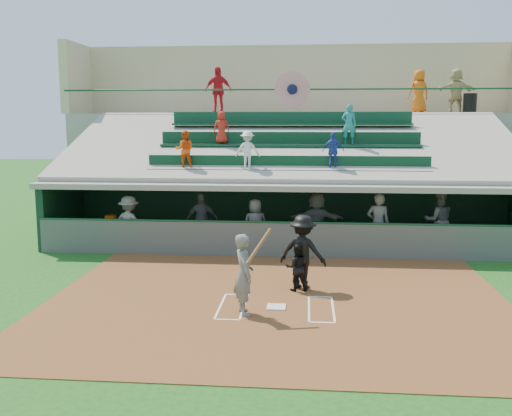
# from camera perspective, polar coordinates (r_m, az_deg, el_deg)

# --- Properties ---
(ground) EXTENTS (100.00, 100.00, 0.00)m
(ground) POSITION_cam_1_polar(r_m,az_deg,el_deg) (13.34, 2.05, -10.00)
(ground) COLOR #194F16
(ground) RESTS_ON ground
(dirt_slab) EXTENTS (11.00, 9.00, 0.02)m
(dirt_slab) POSITION_cam_1_polar(r_m,az_deg,el_deg) (13.81, 2.16, -9.30)
(dirt_slab) COLOR brown
(dirt_slab) RESTS_ON ground
(home_plate) EXTENTS (0.43, 0.43, 0.03)m
(home_plate) POSITION_cam_1_polar(r_m,az_deg,el_deg) (13.33, 2.05, -9.86)
(home_plate) COLOR white
(home_plate) RESTS_ON dirt_slab
(batters_box_chalk) EXTENTS (2.65, 1.85, 0.01)m
(batters_box_chalk) POSITION_cam_1_polar(r_m,az_deg,el_deg) (13.33, 2.05, -9.91)
(batters_box_chalk) COLOR white
(batters_box_chalk) RESTS_ON dirt_slab
(dugout_floor) EXTENTS (16.00, 3.50, 0.04)m
(dugout_floor) POSITION_cam_1_polar(r_m,az_deg,el_deg) (19.84, 3.10, -3.70)
(dugout_floor) COLOR gray
(dugout_floor) RESTS_ON ground
(concourse_slab) EXTENTS (20.00, 3.00, 4.60)m
(concourse_slab) POSITION_cam_1_polar(r_m,az_deg,el_deg) (26.20, 3.66, 4.35)
(concourse_slab) COLOR gray
(concourse_slab) RESTS_ON ground
(grandstand) EXTENTS (20.40, 10.40, 7.80)m
(grandstand) POSITION_cam_1_polar(r_m,az_deg,el_deg) (23.23, 3.45, 3.70)
(grandstand) COLOR #525852
(grandstand) RESTS_ON ground
(batter_at_plate) EXTENTS (0.95, 0.81, 1.95)m
(batter_at_plate) POSITION_cam_1_polar(r_m,az_deg,el_deg) (12.66, -1.21, -6.61)
(batter_at_plate) COLOR #5A5D57
(batter_at_plate) RESTS_ON dirt_slab
(catcher) EXTENTS (0.63, 0.52, 1.20)m
(catcher) POSITION_cam_1_polar(r_m,az_deg,el_deg) (14.49, 4.08, -5.94)
(catcher) COLOR black
(catcher) RESTS_ON dirt_slab
(home_umpire) EXTENTS (1.37, 1.02, 1.89)m
(home_umpire) POSITION_cam_1_polar(r_m,az_deg,el_deg) (14.66, 4.70, -4.38)
(home_umpire) COLOR black
(home_umpire) RESTS_ON dirt_slab
(dugout_bench) EXTENTS (15.52, 2.87, 0.47)m
(dugout_bench) POSITION_cam_1_polar(r_m,az_deg,el_deg) (21.08, 2.58, -2.26)
(dugout_bench) COLOR brown
(dugout_bench) RESTS_ON dugout_floor
(white_table) EXTENTS (0.80, 0.62, 0.67)m
(white_table) POSITION_cam_1_polar(r_m,az_deg,el_deg) (20.14, -14.30, -2.75)
(white_table) COLOR white
(white_table) RESTS_ON dugout_floor
(water_cooler) EXTENTS (0.39, 0.39, 0.39)m
(water_cooler) POSITION_cam_1_polar(r_m,az_deg,el_deg) (20.07, -14.33, -1.26)
(water_cooler) COLOR #CA590B
(water_cooler) RESTS_ON white_table
(dugout_player_a) EXTENTS (1.31, 0.94, 1.82)m
(dugout_player_a) POSITION_cam_1_polar(r_m,az_deg,el_deg) (19.11, -12.56, -1.53)
(dugout_player_a) COLOR #5D615B
(dugout_player_a) RESTS_ON dugout_floor
(dugout_player_b) EXTENTS (1.13, 0.62, 1.82)m
(dugout_player_b) POSITION_cam_1_polar(r_m,az_deg,el_deg) (19.52, -5.41, -1.16)
(dugout_player_b) COLOR #555752
(dugout_player_b) RESTS_ON dugout_floor
(dugout_player_c) EXTENTS (0.96, 0.78, 1.70)m
(dugout_player_c) POSITION_cam_1_polar(r_m,az_deg,el_deg) (18.86, -0.08, -1.65)
(dugout_player_c) COLOR #5D5F5A
(dugout_player_c) RESTS_ON dugout_floor
(dugout_player_d) EXTENTS (1.80, 0.66, 1.91)m
(dugout_player_d) POSITION_cam_1_polar(r_m,az_deg,el_deg) (19.08, 6.08, -1.25)
(dugout_player_d) COLOR #575954
(dugout_player_d) RESTS_ON dugout_floor
(dugout_player_e) EXTENTS (0.76, 0.54, 1.97)m
(dugout_player_e) POSITION_cam_1_polar(r_m,az_deg,el_deg) (18.59, 12.11, -1.57)
(dugout_player_e) COLOR #525450
(dugout_player_e) RESTS_ON dugout_floor
(dugout_player_f) EXTENTS (1.00, 0.80, 1.98)m
(dugout_player_f) POSITION_cam_1_polar(r_m,az_deg,el_deg) (19.72, 17.78, -1.20)
(dugout_player_f) COLOR #595B56
(dugout_player_f) RESTS_ON dugout_floor
(trash_bin) EXTENTS (0.55, 0.55, 0.83)m
(trash_bin) POSITION_cam_1_polar(r_m,az_deg,el_deg) (26.08, 20.61, 9.77)
(trash_bin) COLOR black
(trash_bin) RESTS_ON concourse_slab
(concourse_staff_a) EXTENTS (1.29, 0.94, 2.03)m
(concourse_staff_a) POSITION_cam_1_polar(r_m,az_deg,el_deg) (25.54, -3.77, 11.68)
(concourse_staff_a) COLOR red
(concourse_staff_a) RESTS_ON concourse_slab
(concourse_staff_b) EXTENTS (1.01, 0.78, 1.85)m
(concourse_staff_b) POSITION_cam_1_polar(r_m,az_deg,el_deg) (25.81, 15.97, 11.14)
(concourse_staff_b) COLOR #D4580C
(concourse_staff_b) RESTS_ON concourse_slab
(concourse_staff_c) EXTENTS (1.78, 0.61, 1.91)m
(concourse_staff_c) POSITION_cam_1_polar(r_m,az_deg,el_deg) (26.37, 19.34, 10.99)
(concourse_staff_c) COLOR tan
(concourse_staff_c) RESTS_ON concourse_slab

